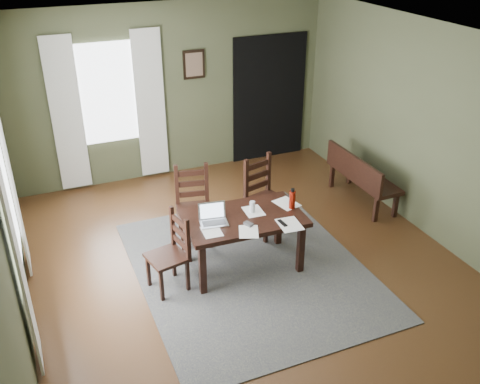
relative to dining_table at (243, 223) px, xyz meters
name	(u,v)px	position (x,y,z in m)	size (l,w,h in m)	color
ground	(250,269)	(0.05, -0.07, -0.62)	(5.00, 6.00, 0.01)	#492C16
room_shell	(251,128)	(0.05, -0.07, 1.18)	(5.02, 6.02, 2.71)	#4A5034
rug	(250,268)	(0.05, -0.07, -0.61)	(2.60, 3.20, 0.01)	#464646
dining_table	(243,223)	(0.00, 0.00, 0.00)	(1.42, 0.89, 0.69)	black
chair_end	(171,254)	(-0.90, -0.05, -0.16)	(0.48, 0.48, 0.92)	black
chair_back_left	(194,206)	(-0.35, 0.80, -0.12)	(0.52, 0.53, 1.01)	black
chair_back_right	(264,197)	(0.58, 0.66, -0.11)	(0.56, 0.56, 1.04)	black
bench	(360,174)	(2.21, 0.86, -0.17)	(0.43, 1.34, 0.76)	black
laptop	(213,217)	(-0.36, 0.02, 0.14)	(0.34, 0.29, 0.21)	#B7B7BC
computer_mouse	(248,224)	(-0.03, -0.21, 0.10)	(0.06, 0.10, 0.03)	#3F3F42
tv_remote	(282,223)	(0.34, -0.32, 0.09)	(0.04, 0.16, 0.02)	black
drinking_glass	(252,207)	(0.14, 0.05, 0.16)	(0.06, 0.06, 0.14)	silver
water_bottle	(292,199)	(0.61, -0.05, 0.20)	(0.08, 0.08, 0.26)	#A01B0C
paper_a	(212,231)	(-0.45, -0.17, 0.09)	(0.20, 0.27, 0.00)	white
paper_b	(290,224)	(0.41, -0.37, 0.09)	(0.24, 0.32, 0.00)	white
paper_c	(253,211)	(0.16, 0.06, 0.09)	(0.21, 0.28, 0.00)	white
paper_d	(287,203)	(0.60, 0.08, 0.09)	(0.23, 0.30, 0.00)	white
paper_e	(249,232)	(-0.08, -0.34, 0.09)	(0.21, 0.27, 0.00)	white
window_left	(6,192)	(-2.42, 0.13, 0.83)	(0.01, 1.30, 1.70)	white
window_back	(107,94)	(-0.95, 2.90, 0.83)	(1.00, 0.01, 1.50)	white
curtain_left_near	(18,258)	(-2.39, -0.69, 0.58)	(0.03, 0.48, 2.30)	silver
curtain_left_far	(11,180)	(-2.39, 0.95, 0.58)	(0.03, 0.48, 2.30)	silver
curtain_back_left	(67,116)	(-1.57, 2.87, 0.58)	(0.44, 0.03, 2.30)	silver
curtain_back_right	(151,105)	(-0.33, 2.87, 0.58)	(0.44, 0.03, 2.30)	silver
framed_picture	(194,64)	(0.40, 2.89, 1.13)	(0.34, 0.03, 0.44)	black
doorway_back	(269,98)	(1.70, 2.90, 0.43)	(1.30, 0.03, 2.10)	black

